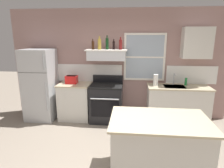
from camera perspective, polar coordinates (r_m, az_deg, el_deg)
The scene contains 17 objects.
back_wall at distance 4.85m, azimuth 2.18°, elevation 5.81°, with size 5.40×0.11×2.70m.
refrigerator at distance 5.08m, azimuth -20.47°, elevation -0.22°, with size 0.70×0.72×1.75m.
counter_left_of_stove at distance 4.94m, azimuth -10.83°, elevation -5.00°, with size 0.79×0.63×0.91m.
toaster at distance 4.84m, azimuth -11.92°, elevation 1.34°, with size 0.30×0.20×0.19m.
stove_range at distance 4.74m, azimuth -1.61°, elevation -5.46°, with size 0.76×0.69×1.09m.
range_hood_shelf at distance 4.59m, azimuth -1.55°, elevation 8.73°, with size 0.96×0.52×0.24m.
bottle_brown_stout at distance 4.58m, azimuth -5.70°, elevation 11.45°, with size 0.06×0.06×0.24m.
bottle_champagne_gold_foil at distance 4.54m, azimuth -3.75°, elevation 11.80°, with size 0.08×0.08×0.30m.
bottle_dark_green_wine at distance 4.56m, azimuth -1.46°, elevation 11.94°, with size 0.07×0.07×0.32m.
bottle_balsamic_dark at distance 4.54m, azimuth 0.53°, elevation 11.49°, with size 0.06×0.06×0.24m.
bottle_red_label_wine at distance 4.51m, azimuth 2.56°, elevation 11.70°, with size 0.07×0.07×0.28m.
counter_right_with_sink at distance 4.88m, azimuth 18.79°, elevation -5.78°, with size 1.43×0.63×0.91m.
sink_faucet at distance 4.78m, azimuth 17.96°, elevation 1.72°, with size 0.03×0.17×0.28m.
paper_towel_roll at distance 4.62m, azimuth 12.83°, elevation 1.15°, with size 0.11×0.11×0.27m, color white.
dish_soap_bottle at distance 4.87m, azimuth 21.10°, elevation 0.65°, with size 0.06×0.06×0.18m, color #268C3F.
kitchen_island at distance 3.04m, azimuth 13.54°, elevation -17.92°, with size 1.40×0.90×0.91m.
upper_cabinet_right at distance 4.84m, azimuth 23.90°, elevation 11.12°, with size 0.64×0.32×0.70m.
Camera 1 is at (0.33, -2.57, 2.05)m, focal length 30.75 mm.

